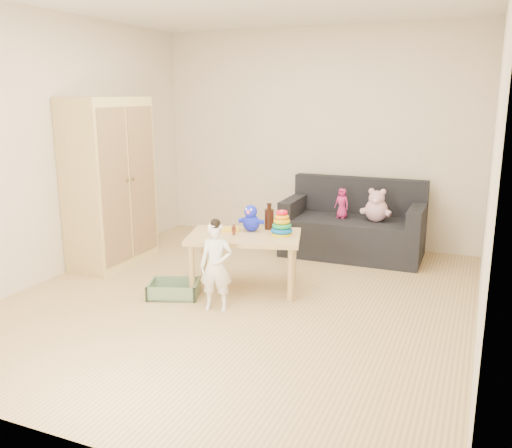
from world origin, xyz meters
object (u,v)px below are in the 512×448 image
at_px(sofa, 352,237).
at_px(play_table, 245,262).
at_px(wardrobe, 110,182).
at_px(toddler, 216,267).

distance_m(sofa, play_table, 1.65).
bearing_deg(play_table, sofa, 65.67).
distance_m(wardrobe, play_table, 1.80).
bearing_deg(sofa, wardrobe, -152.06).
xyz_separation_m(wardrobe, sofa, (2.36, 1.29, -0.68)).
relative_size(wardrobe, toddler, 2.35).
height_order(sofa, toddler, toddler).
relative_size(wardrobe, play_table, 1.74).
bearing_deg(play_table, toddler, -92.66).
relative_size(sofa, play_table, 1.51).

